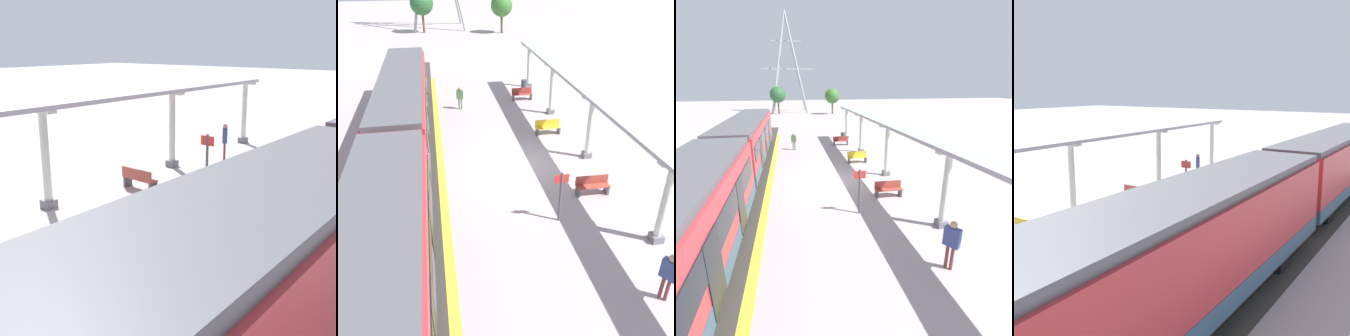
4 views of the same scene
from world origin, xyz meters
TOP-DOWN VIEW (x-y plane):
  - ground_plane at (0.00, 0.00)m, footprint 176.00×176.00m
  - tactile_edge_strip at (-3.95, 0.00)m, footprint 0.37×33.41m
  - trackbed at (-5.73, 0.00)m, footprint 3.20×45.41m
  - canopy_pillar_nearest at (3.68, -13.25)m, footprint 1.10×0.44m
  - canopy_pillar_second at (3.68, -6.71)m, footprint 1.10×0.44m
  - canopy_pillar_third at (3.68, 0.13)m, footprint 1.10×0.44m
  - canopy_beam at (3.68, -0.24)m, footprint 1.20×26.84m
  - bench_mid_platform at (2.57, -3.22)m, footprint 1.51×0.48m
  - platform_info_sign at (0.51, -4.79)m, footprint 0.56×0.10m
  - passenger_by_the_benches at (2.43, -9.20)m, footprint 0.46×0.55m

SIDE VIEW (x-z plane):
  - ground_plane at x=0.00m, z-range 0.00..0.00m
  - trackbed at x=-5.73m, z-range 0.00..0.01m
  - tactile_edge_strip at x=-3.95m, z-range 0.00..0.01m
  - bench_mid_platform at x=2.57m, z-range 0.01..0.87m
  - passenger_by_the_benches at x=2.43m, z-range 0.22..1.99m
  - platform_info_sign at x=0.51m, z-range 0.23..2.43m
  - canopy_pillar_nearest at x=3.68m, z-range 0.03..3.43m
  - canopy_pillar_second at x=3.68m, z-range 0.03..3.43m
  - canopy_pillar_third at x=3.68m, z-range 0.03..3.43m
  - canopy_beam at x=3.68m, z-range 3.41..3.57m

